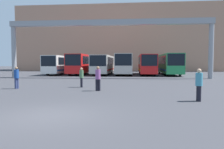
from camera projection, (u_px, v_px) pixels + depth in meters
The scene contains 13 objects.
ground_plane at pixel (49, 116), 8.21m from camera, with size 200.00×200.00×0.00m, color #38383D.
building_backdrop at pixel (120, 40), 54.74m from camera, with size 48.57×12.00×15.18m.
overhead_gantry at pixel (108, 30), 27.78m from camera, with size 25.99×0.80×7.42m.
bus_slot_0 at pixel (60, 64), 36.90m from camera, with size 2.46×10.73×3.07m.
bus_slot_1 at pixel (81, 63), 36.38m from camera, with size 2.55×10.39×3.28m.
bus_slot_2 at pixel (103, 64), 36.57m from camera, with size 2.62×11.45×3.12m.
bus_slot_3 at pixel (125, 63), 35.57m from camera, with size 2.61×10.13×3.32m.
bus_slot_4 at pixel (147, 63), 35.74m from camera, with size 2.45×11.14×3.21m.
bus_slot_5 at pixel (169, 63), 35.71m from camera, with size 2.57×11.78×3.32m.
pedestrian_far_center at pixel (98, 78), 15.37m from camera, with size 0.36×0.36×1.73m.
pedestrian_near_center at pixel (199, 84), 11.26m from camera, with size 0.35×0.35×1.69m.
pedestrian_near_right at pixel (81, 77), 17.62m from camera, with size 0.33×0.33×1.59m.
pedestrian_mid_right at pixel (17, 77), 16.63m from camera, with size 0.35×0.35×1.69m.
Camera 1 is at (3.11, -7.85, 2.01)m, focal length 35.00 mm.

